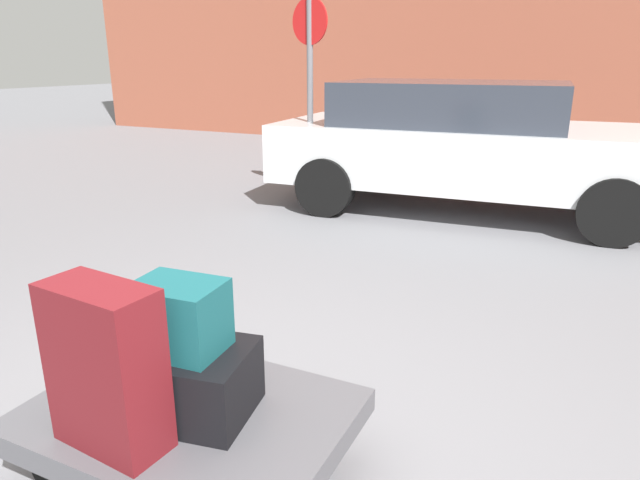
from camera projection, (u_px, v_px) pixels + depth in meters
ground_plane at (195, 479)px, 2.33m from camera, size 60.00×60.00×0.00m
luggage_cart at (190, 423)px, 2.25m from camera, size 1.24×0.89×0.34m
suitcase_black_rear_right at (184, 380)px, 2.18m from camera, size 0.57×0.45×0.27m
suitcase_maroon_stacked_top at (106, 367)px, 1.94m from camera, size 0.43×0.24×0.60m
duffel_bag_teal_topmost_pile at (179, 316)px, 2.10m from camera, size 0.34×0.27×0.27m
parked_car at (466, 143)px, 6.32m from camera, size 4.41×2.15×1.42m
no_parking_sign at (310, 80)px, 6.39m from camera, size 0.49×0.15×2.30m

